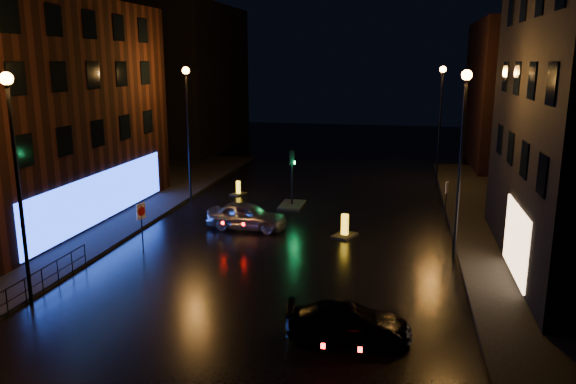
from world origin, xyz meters
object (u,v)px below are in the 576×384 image
silver_hatchback (247,216)px  dark_sedan (349,322)px  bollard_near (345,232)px  road_sign_left (141,215)px  road_sign_right (447,190)px  bollard_far (238,192)px  traffic_signal (292,198)px

silver_hatchback → dark_sedan: (6.49, -11.04, -0.13)m
silver_hatchback → bollard_near: 5.26m
silver_hatchback → road_sign_left: (-3.90, -4.28, 0.98)m
bollard_near → road_sign_right: (5.27, 5.09, 1.25)m
road_sign_right → bollard_far: bearing=7.7°
traffic_signal → bollard_far: bearing=151.8°
dark_sedan → road_sign_right: (4.01, 15.82, 0.93)m
bollard_near → road_sign_right: 7.43m
traffic_signal → road_sign_right: traffic_signal is taller
silver_hatchback → road_sign_right: size_ratio=2.08×
road_sign_left → road_sign_right: (14.39, 9.06, -0.18)m
silver_hatchback → road_sign_left: 5.87m
bollard_far → road_sign_left: road_sign_left is taller
silver_hatchback → road_sign_left: bearing=141.8°
traffic_signal → road_sign_right: bearing=-2.9°
dark_sedan → road_sign_left: (-10.39, 6.76, 1.11)m
bollard_far → silver_hatchback: bearing=-50.5°
road_sign_left → bollard_near: bearing=41.0°
bollard_far → road_sign_right: (13.19, -2.65, 1.31)m
bollard_far → road_sign_right: size_ratio=0.61×
road_sign_left → dark_sedan: bearing=-15.5°
silver_hatchback → dark_sedan: 12.81m
silver_hatchback → bollard_far: silver_hatchback is taller
traffic_signal → bollard_near: (3.83, -5.55, -0.24)m
silver_hatchback → bollard_near: size_ratio=2.62×
bollard_far → road_sign_left: size_ratio=0.54×
bollard_near → dark_sedan: bearing=-60.3°
road_sign_left → road_sign_right: 17.01m
road_sign_left → traffic_signal: bearing=78.4°
bollard_far → bollard_near: bearing=-24.8°
bollard_far → road_sign_left: (-1.20, -11.71, 1.49)m
road_sign_right → bollard_near: bearing=63.1°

